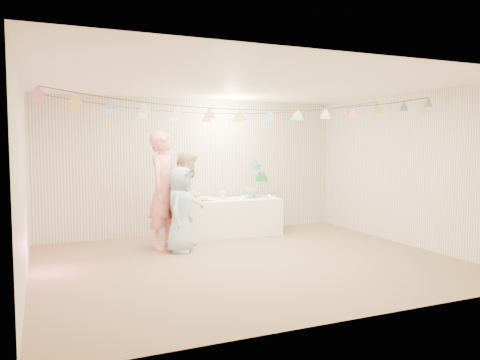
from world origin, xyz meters
name	(u,v)px	position (x,y,z in m)	size (l,w,h in m)	color
floor	(249,262)	(0.00, 0.00, 0.00)	(6.00, 6.00, 0.00)	brown
ceiling	(249,84)	(0.00, 0.00, 2.60)	(6.00, 6.00, 0.00)	white
back_wall	(196,167)	(0.00, 2.50, 1.30)	(6.00, 6.00, 0.00)	silver
front_wall	(355,189)	(0.00, -2.50, 1.30)	(6.00, 6.00, 0.00)	silver
left_wall	(23,180)	(-3.00, 0.00, 1.30)	(5.00, 5.00, 0.00)	silver
right_wall	(409,170)	(3.00, 0.00, 1.30)	(5.00, 5.00, 0.00)	silver
table	(231,217)	(0.52, 1.97, 0.35)	(1.86, 0.74, 0.70)	white
cake_stand	(256,177)	(1.07, 2.02, 1.09)	(0.60, 0.36, 0.68)	silver
cake_bottom	(250,191)	(0.92, 1.96, 0.84)	(0.31, 0.31, 0.15)	#28AEBB
cake_middle	(262,176)	(1.25, 2.11, 1.11)	(0.27, 0.27, 0.22)	#1B7D32
cake_top_tier	(254,163)	(1.01, 1.99, 1.38)	(0.25, 0.25, 0.19)	#3E8AC3
platter	(205,197)	(-0.03, 1.92, 0.76)	(0.32, 0.32, 0.02)	white
posy	(223,192)	(0.37, 2.02, 0.83)	(0.14, 0.14, 0.16)	white
person_adult_a	(164,190)	(-0.92, 1.39, 0.98)	(0.71, 0.47, 1.95)	#F58A80
person_adult_b	(189,200)	(-0.55, 1.23, 0.81)	(0.79, 0.62, 1.62)	#DBC286
person_child	(180,209)	(-0.75, 1.01, 0.69)	(0.67, 0.44, 1.38)	#95C0D3
bunting_back	(222,107)	(0.00, 1.10, 2.35)	(5.60, 1.10, 0.40)	pink
bunting_front	(255,102)	(0.00, -0.20, 2.32)	(5.60, 0.90, 0.36)	#72A5E5
tealight_0	(193,201)	(-0.28, 1.82, 0.71)	(0.04, 0.04, 0.03)	#FFD88C
tealight_1	(210,198)	(0.17, 2.15, 0.71)	(0.04, 0.04, 0.03)	#FFD88C
tealight_2	(240,199)	(0.62, 1.75, 0.71)	(0.04, 0.04, 0.03)	#FFD88C
tealight_3	(243,196)	(0.87, 2.19, 0.71)	(0.04, 0.04, 0.03)	#FFD88C
tealight_4	(274,197)	(1.34, 1.79, 0.71)	(0.04, 0.04, 0.03)	#FFD88C
tealight_5	(270,195)	(1.42, 2.12, 0.71)	(0.04, 0.04, 0.03)	#FFD88C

